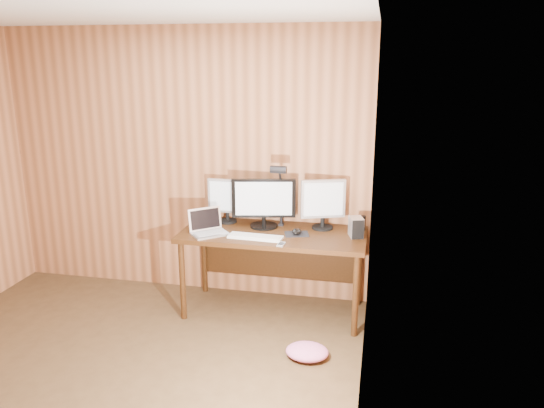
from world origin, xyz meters
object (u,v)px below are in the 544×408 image
(mouse, at_px, (297,231))
(hard_drive, at_px, (356,227))
(monitor_center, at_px, (264,202))
(keyboard, at_px, (255,237))
(desk, at_px, (275,243))
(laptop, at_px, (208,227))
(monitor_left, at_px, (227,199))
(speaker, at_px, (362,223))
(monitor_right, at_px, (323,203))
(phone, at_px, (281,244))
(desk_lamp, at_px, (280,186))

(mouse, bearing_deg, hard_drive, -17.32)
(monitor_center, distance_m, keyboard, 0.38)
(desk, relative_size, laptop, 4.29)
(desk, height_order, laptop, laptop)
(monitor_center, bearing_deg, desk, -41.54)
(monitor_left, distance_m, hard_drive, 1.20)
(laptop, bearing_deg, mouse, -30.76)
(desk, bearing_deg, speaker, 11.78)
(monitor_left, xyz_separation_m, keyboard, (0.36, -0.39, -0.20))
(monitor_left, distance_m, monitor_right, 0.88)
(desk, relative_size, monitor_left, 3.96)
(hard_drive, height_order, phone, hard_drive)
(speaker, height_order, desk_lamp, desk_lamp)
(monitor_left, bearing_deg, laptop, -101.01)
(monitor_center, bearing_deg, desk_lamp, -10.41)
(monitor_center, relative_size, mouse, 4.63)
(monitor_right, xyz_separation_m, mouse, (-0.20, -0.20, -0.21))
(hard_drive, xyz_separation_m, desk_lamp, (-0.68, 0.11, 0.29))
(monitor_left, bearing_deg, phone, -38.91)
(monitor_right, xyz_separation_m, laptop, (-0.95, -0.33, -0.19))
(monitor_left, height_order, mouse, monitor_left)
(monitor_center, relative_size, monitor_right, 1.26)
(laptop, height_order, speaker, laptop)
(monitor_left, height_order, desk_lamp, desk_lamp)
(laptop, relative_size, desk_lamp, 0.61)
(keyboard, bearing_deg, monitor_right, 39.14)
(mouse, bearing_deg, speaker, 1.31)
(speaker, bearing_deg, monitor_right, -174.77)
(monitor_right, bearing_deg, hard_drive, -47.44)
(laptop, height_order, keyboard, laptop)
(laptop, relative_size, hard_drive, 2.12)
(laptop, distance_m, hard_drive, 1.27)
(desk, height_order, speaker, speaker)
(monitor_left, xyz_separation_m, mouse, (0.68, -0.22, -0.19))
(monitor_right, height_order, desk_lamp, desk_lamp)
(monitor_center, xyz_separation_m, desk_lamp, (0.14, 0.00, 0.15))
(mouse, height_order, hard_drive, hard_drive)
(monitor_center, bearing_deg, speaker, -5.86)
(speaker, xyz_separation_m, desk_lamp, (-0.72, -0.09, 0.31))
(monitor_left, relative_size, laptop, 1.08)
(monitor_center, distance_m, monitor_right, 0.52)
(desk, distance_m, monitor_right, 0.56)
(desk_lamp, bearing_deg, monitor_right, 5.09)
(monitor_right, bearing_deg, laptop, -179.96)
(monitor_right, bearing_deg, desk, 178.03)
(speaker, bearing_deg, desk, -168.22)
(monitor_right, xyz_separation_m, desk_lamp, (-0.38, -0.06, 0.14))
(desk, distance_m, monitor_left, 0.60)
(monitor_center, xyz_separation_m, keyboard, (-0.00, -0.31, -0.22))
(mouse, height_order, phone, mouse)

